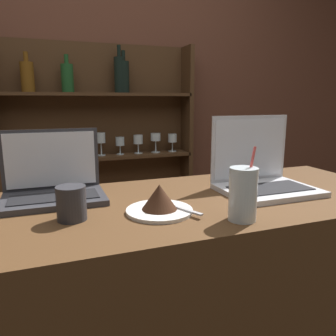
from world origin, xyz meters
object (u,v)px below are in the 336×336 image
Objects in this scene: laptop_far at (261,174)px; water_glass at (243,194)px; coffee_cup at (71,203)px; cake_plate at (160,202)px; laptop_near at (53,184)px.

water_glass is at bearing -134.05° from laptop_far.
water_glass is (-0.23, -0.23, 0.01)m from laptop_far.
laptop_far is at bearing 6.81° from coffee_cup.
laptop_near is at bearing 138.75° from cake_plate.
laptop_far is (0.68, -0.14, 0.01)m from laptop_near.
laptop_near reaches higher than coffee_cup.
laptop_far is 0.33m from water_glass.
water_glass is (0.18, -0.13, 0.04)m from cake_plate.
water_glass is at bearing -20.55° from coffee_cup.
coffee_cup is (-0.42, 0.16, -0.03)m from water_glass.
coffee_cup is at bearing -79.46° from laptop_near.
cake_plate is at bearing -165.83° from laptop_far.
laptop_far is 1.61× the size of water_glass.
water_glass is at bearing -35.25° from cake_plate.
laptop_far is 0.65m from coffee_cup.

